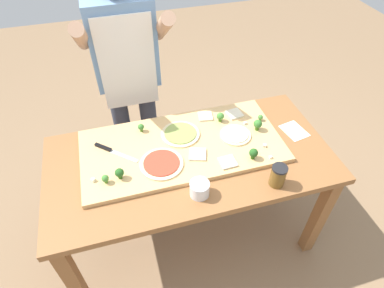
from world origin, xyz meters
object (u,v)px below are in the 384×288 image
at_px(broccoli_floret_front_right, 220,117).
at_px(flour_cup, 200,189).
at_px(chefs_knife, 110,150).
at_px(broccoli_floret_front_mid, 258,124).
at_px(pizza_whole_tomato_red, 161,163).
at_px(recipe_note, 294,131).
at_px(pizza_slice_far_left, 234,114).
at_px(cheese_crumble_c, 93,180).
at_px(broccoli_floret_back_left, 119,173).
at_px(pizza_slice_near_left, 205,116).
at_px(prep_table, 190,170).
at_px(broccoli_floret_back_mid, 141,127).
at_px(broccoli_floret_center_left, 253,153).
at_px(pizza_slice_far_right, 228,162).
at_px(pizza_whole_pesto_green, 180,134).
at_px(pizza_whole_cheese_artichoke, 235,135).
at_px(cheese_crumble_d, 265,146).
at_px(broccoli_floret_front_left, 260,117).
at_px(broccoli_floret_back_right, 105,179).
at_px(cook_center, 127,70).
at_px(pizza_slice_near_right, 198,154).
at_px(cheese_crumble_a, 270,157).
at_px(sauce_jar, 278,176).
at_px(cheese_crumble_b, 245,123).

height_order(broccoli_floret_front_right, flour_cup, broccoli_floret_front_right).
xyz_separation_m(chefs_knife, broccoli_floret_front_mid, (0.87, -0.06, 0.04)).
bearing_deg(pizza_whole_tomato_red, recipe_note, 4.82).
distance_m(pizza_slice_far_left, cheese_crumble_c, 0.95).
relative_size(pizza_slice_far_left, broccoli_floret_back_left, 1.41).
relative_size(pizza_slice_near_left, pizza_slice_far_left, 0.93).
xyz_separation_m(prep_table, broccoli_floret_back_mid, (-0.23, 0.26, 0.17)).
distance_m(broccoli_floret_center_left, broccoli_floret_back_mid, 0.68).
bearing_deg(broccoli_floret_center_left, broccoli_floret_front_right, 100.96).
bearing_deg(broccoli_floret_front_right, chefs_knife, -173.73).
distance_m(pizza_slice_far_right, recipe_note, 0.52).
bearing_deg(pizza_slice_near_left, pizza_whole_pesto_green, -148.93).
bearing_deg(pizza_whole_cheese_artichoke, broccoli_floret_back_mid, 159.92).
bearing_deg(cheese_crumble_d, broccoli_floret_front_left, 71.69).
distance_m(pizza_slice_near_left, broccoli_floret_back_right, 0.74).
distance_m(broccoli_floret_front_left, recipe_note, 0.22).
xyz_separation_m(pizza_slice_near_left, broccoli_floret_back_right, (-0.65, -0.36, 0.02)).
xyz_separation_m(pizza_whole_pesto_green, cook_center, (-0.22, 0.50, 0.18)).
xyz_separation_m(chefs_knife, cook_center, (0.20, 0.53, 0.18)).
bearing_deg(flour_cup, broccoli_floret_back_right, 157.75).
relative_size(pizza_slice_near_left, pizza_slice_near_right, 0.92).
bearing_deg(chefs_knife, recipe_note, -5.64).
distance_m(pizza_whole_pesto_green, broccoli_floret_front_left, 0.51).
bearing_deg(cheese_crumble_d, cheese_crumble_a, -94.36).
distance_m(pizza_slice_near_right, flour_cup, 0.25).
height_order(chefs_knife, pizza_slice_near_right, chefs_knife).
xyz_separation_m(pizza_whole_pesto_green, broccoli_floret_front_left, (0.51, -0.01, 0.02)).
xyz_separation_m(pizza_slice_near_left, broccoli_floret_front_left, (0.32, -0.12, 0.02)).
distance_m(prep_table, sauce_jar, 0.52).
distance_m(pizza_whole_pesto_green, pizza_whole_tomato_red, 0.26).
relative_size(sauce_jar, recipe_note, 0.79).
xyz_separation_m(pizza_whole_cheese_artichoke, recipe_note, (0.38, -0.03, -0.03)).
bearing_deg(broccoli_floret_front_right, pizza_whole_tomato_red, -149.05).
bearing_deg(broccoli_floret_center_left, cheese_crumble_b, 75.72).
distance_m(broccoli_floret_center_left, broccoli_floret_back_left, 0.72).
distance_m(prep_table, pizza_slice_far_right, 0.26).
xyz_separation_m(pizza_slice_far_left, cheese_crumble_c, (-0.90, -0.31, 0.00)).
bearing_deg(chefs_knife, broccoli_floret_front_left, 0.91).
height_order(pizza_slice_far_right, broccoli_floret_front_right, broccoli_floret_front_right).
relative_size(pizza_slice_far_right, broccoli_floret_center_left, 1.30).
bearing_deg(cheese_crumble_c, recipe_note, 4.19).
bearing_deg(broccoli_floret_front_left, broccoli_floret_back_right, -166.13).
distance_m(broccoli_floret_front_mid, broccoli_floret_center_left, 0.24).
distance_m(prep_table, pizza_slice_near_right, 0.15).
relative_size(prep_table, broccoli_floret_center_left, 23.96).
height_order(broccoli_floret_back_left, cheese_crumble_d, broccoli_floret_back_left).
height_order(pizza_slice_far_right, broccoli_floret_front_left, broccoli_floret_front_left).
distance_m(broccoli_floret_back_left, recipe_note, 1.08).
xyz_separation_m(broccoli_floret_back_right, cheese_crumble_c, (-0.06, 0.03, -0.02)).
bearing_deg(pizza_whole_pesto_green, cheese_crumble_b, -2.12).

